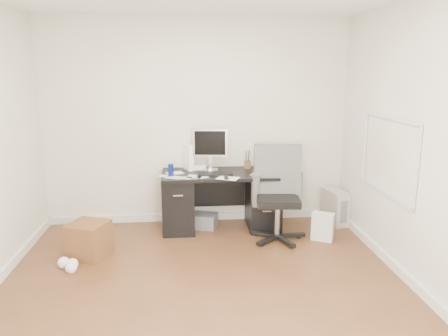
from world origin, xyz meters
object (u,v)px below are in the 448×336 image
Objects in this scene: lcd_monitor at (210,150)px; pc_tower at (335,206)px; keyboard at (215,174)px; wicker_basket at (89,240)px; desk at (221,199)px; office_chair at (278,195)px.

pc_tower is (1.68, -0.03, -0.80)m from lcd_monitor.
wicker_basket is (-1.45, -0.63, -0.57)m from keyboard.
keyboard reaches higher than desk.
office_chair is 2.24m from wicker_basket.
pc_tower is (0.90, 0.53, -0.35)m from office_chair.
keyboard is at bearing -71.73° from lcd_monitor.
office_chair reaches higher than pc_tower.
office_chair is at bearing 7.60° from wicker_basket.
lcd_monitor reaches higher than pc_tower.
office_chair is at bearing -27.98° from keyboard.
pc_tower is 1.16× the size of wicker_basket.
pc_tower is at bearing 14.82° from wicker_basket.
keyboard is 1.68m from wicker_basket.
office_chair is at bearing -160.97° from pc_tower.
desk is 1.31× the size of office_chair.
keyboard is 1.73m from pc_tower.
desk reaches higher than pc_tower.
office_chair is at bearing -35.14° from desk.
office_chair is 2.52× the size of pc_tower.
keyboard is (0.04, -0.22, -0.27)m from lcd_monitor.
office_chair is (0.73, -0.34, -0.19)m from keyboard.
lcd_monitor is at bearing 150.47° from office_chair.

